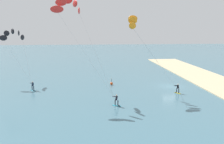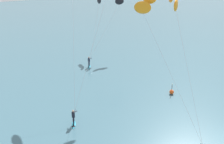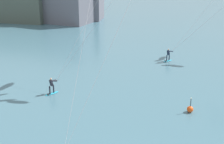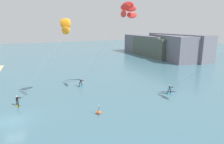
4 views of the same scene
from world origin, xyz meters
name	(u,v)px [view 1 (image 1 of 4)]	position (x,y,z in m)	size (l,w,h in m)	color
ground_plane	(170,86)	(0.00, 0.00, 0.00)	(240.00, 240.00, 0.00)	#426B7A
sand_strip	(221,85)	(0.00, -10.38, 0.08)	(80.00, 9.85, 0.16)	#C6B289
kitesurfer_nearshore	(135,25)	(-3.53, 7.67, 11.48)	(4.78, 9.33, 13.15)	yellow
kitesurfer_mid_water	(70,8)	(-4.35, 18.26, 14.11)	(9.98, 10.30, 15.94)	#23ADD1
kitesurfer_far_out	(14,37)	(6.23, 30.17, 9.36)	(9.78, 7.99, 10.94)	#23ADD1
marker_buoy	(111,83)	(2.42, 11.03, 0.30)	(0.56, 0.56, 1.38)	#EA5119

